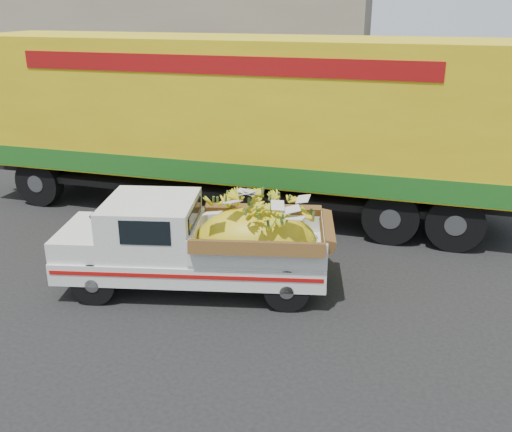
# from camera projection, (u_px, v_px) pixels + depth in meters

# --- Properties ---
(ground) EXTENTS (100.00, 100.00, 0.00)m
(ground) POSITION_uv_depth(u_px,v_px,m) (255.00, 290.00, 9.44)
(ground) COLOR black
(ground) RESTS_ON ground
(curb) EXTENTS (60.00, 0.25, 0.15)m
(curb) POSITION_uv_depth(u_px,v_px,m) (308.00, 179.00, 15.08)
(curb) COLOR gray
(curb) RESTS_ON ground
(sidewalk) EXTENTS (60.00, 4.00, 0.14)m
(sidewalk) POSITION_uv_depth(u_px,v_px,m) (317.00, 160.00, 17.00)
(sidewalk) COLOR gray
(sidewalk) RESTS_ON ground
(building_left) EXTENTS (18.00, 6.00, 5.00)m
(building_left) POSITION_uv_depth(u_px,v_px,m) (142.00, 54.00, 23.19)
(building_left) COLOR gray
(building_left) RESTS_ON ground
(pickup_truck) EXTENTS (4.49, 2.22, 1.51)m
(pickup_truck) POSITION_uv_depth(u_px,v_px,m) (213.00, 242.00, 9.26)
(pickup_truck) COLOR black
(pickup_truck) RESTS_ON ground
(semi_trailer) EXTENTS (12.04, 3.27, 3.80)m
(semi_trailer) POSITION_uv_depth(u_px,v_px,m) (237.00, 117.00, 12.39)
(semi_trailer) COLOR black
(semi_trailer) RESTS_ON ground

